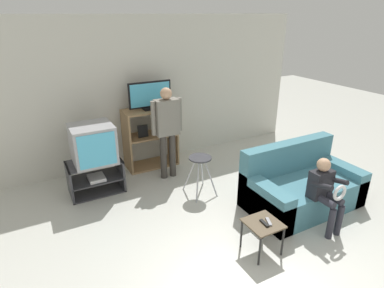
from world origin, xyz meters
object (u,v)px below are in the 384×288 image
Objects in this scene: remote_control_white at (269,222)px; television_flat at (150,96)px; media_shelf at (150,137)px; couch at (300,186)px; snack_table at (263,227)px; remote_control_black at (264,223)px; folding_stool at (200,164)px; television_main at (93,144)px; person_standing_adult at (167,125)px; person_seated_child at (325,189)px; tv_stand at (96,177)px.

television_flat is at bearing 119.36° from remote_control_white.
couch is (1.42, -2.23, -0.26)m from media_shelf.
remote_control_black reaches higher than snack_table.
media_shelf is 2.82m from remote_control_black.
media_shelf is 2.82m from remote_control_white.
folding_stool is 1.49m from couch.
television_main reaches higher than snack_table.
remote_control_black is 1.00× the size of remote_control_white.
media_shelf is 7.44× the size of remote_control_white.
snack_table is 2.31m from person_standing_adult.
person_seated_child is (0.99, 0.03, 0.16)m from remote_control_black.
couch is (1.15, 0.54, -0.06)m from snack_table.
person_standing_adult is (-0.19, 2.22, 0.59)m from snack_table.
tv_stand is 1.64m from folding_stool.
couch is 0.63m from person_seated_child.
folding_stool is 4.29× the size of remote_control_black.
television_flat is 0.49× the size of person_standing_adult.
snack_table is (-0.02, -1.49, -0.16)m from folding_stool.
couch is (2.51, -1.76, -0.52)m from television_main.
person_standing_adult is at bearing 94.86° from snack_table.
television_flat reaches higher than tv_stand.
remote_control_black is (0.27, -2.80, -0.14)m from media_shelf.
television_main is at bearing 149.58° from folding_stool.
television_flat is 2.94m from remote_control_white.
person_standing_adult is (0.06, -0.54, -0.36)m from television_flat.
couch is (1.40, -2.22, -1.01)m from television_flat.
remote_control_white is (1.45, -2.32, 0.16)m from tv_stand.
snack_table is at bearing -179.68° from person_seated_child.
television_main reaches higher than tv_stand.
media_shelf is at bearing 122.52° from couch.
remote_control_white is at bearing -58.09° from tv_stand.
media_shelf is 0.75m from television_flat.
snack_table is at bearing -58.85° from tv_stand.
television_flat is 1.53m from folding_stool.
person_seated_child is at bearing 6.30° from remote_control_black.
television_flat is at bearing 22.49° from television_main.
person_standing_adult is (-0.18, 2.25, 0.52)m from remote_control_black.
person_standing_adult is (-0.20, 0.73, 0.43)m from folding_stool.
television_main is at bearing 120.70° from snack_table.
television_main reaches higher than remote_control_black.
television_flat is 1.88× the size of snack_table.
television_main is 1.19m from person_standing_adult.
media_shelf is 0.68m from person_standing_adult.
media_shelf is 2.80m from snack_table.
remote_control_black is (-0.02, -1.51, -0.09)m from folding_stool.
media_shelf is 1.32m from folding_stool.
television_main is 1.52× the size of snack_table.
folding_stool is at bearing -74.42° from person_standing_adult.
television_main is at bearing 124.95° from remote_control_black.
folding_stool is at bearing -77.16° from media_shelf.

